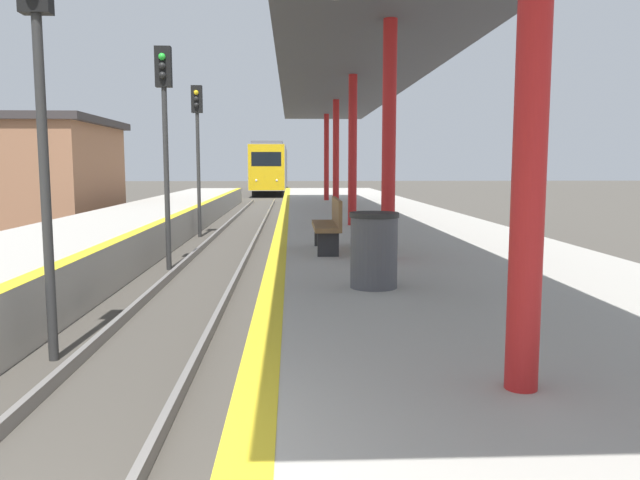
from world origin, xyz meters
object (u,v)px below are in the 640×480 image
train (271,168)px  signal_far (198,133)px  signal_mid (165,117)px  bench (330,223)px  trash_bin (374,250)px  signal_near (39,72)px

train → signal_far: (-1.26, -37.85, 1.32)m
signal_mid → signal_far: same height
train → bench: train is taller
signal_far → trash_bin: 14.65m
train → trash_bin: train is taller
signal_far → signal_mid: bearing=-87.7°
train → signal_near: bearing=-91.2°
signal_near → signal_far: bearing=90.7°
bench → signal_mid: bearing=133.8°
train → trash_bin: 51.83m
trash_bin → train: bearing=93.2°
signal_mid → signal_near: bearing=-90.9°
signal_near → signal_mid: same height
signal_far → trash_bin: bearing=-73.3°
signal_near → signal_mid: size_ratio=1.00×
train → bench: 48.47m
trash_bin → bench: 3.36m
signal_mid → bench: 5.53m
signal_far → train: bearing=88.1°
signal_near → signal_far: (-0.17, 13.69, 0.00)m
train → trash_bin: (2.89, -51.74, -0.81)m
signal_mid → trash_bin: 8.32m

